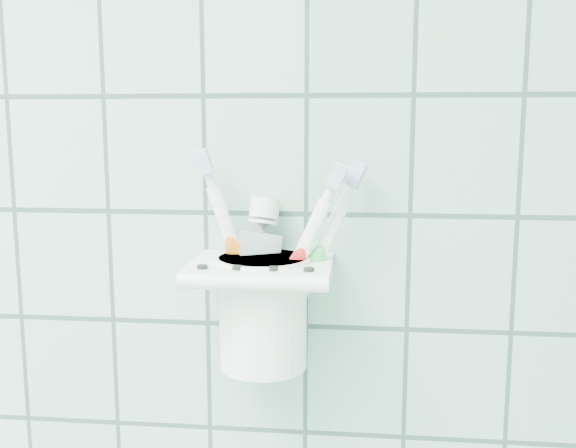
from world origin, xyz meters
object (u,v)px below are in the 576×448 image
Objects in this scene: toothbrush_orange at (251,253)px; toothpaste_tube at (245,267)px; cup at (263,308)px; toothbrush_blue at (269,254)px; holder_bracket at (261,271)px; toothbrush_pink at (267,247)px.

toothbrush_orange is 1.23× the size of toothpaste_tube.
cup is at bearing -18.12° from toothpaste_tube.
toothpaste_tube is (-0.01, 0.00, -0.01)m from toothbrush_orange.
toothbrush_blue reaches higher than toothpaste_tube.
toothpaste_tube is at bearing 171.98° from holder_bracket.
cup is at bearing 30.33° from toothbrush_orange.
holder_bracket is 0.04m from cup.
toothbrush_blue is 0.02m from toothbrush_orange.
toothpaste_tube is (-0.02, -0.00, 0.04)m from cup.
toothpaste_tube is at bearing -173.27° from cup.
cup is at bearing -98.37° from toothbrush_pink.
toothpaste_tube reaches higher than cup.
toothbrush_pink reaches higher than toothpaste_tube.
toothbrush_blue reaches higher than cup.
holder_bracket is 0.03m from toothbrush_pink.
holder_bracket is 0.81× the size of toothpaste_tube.
toothpaste_tube is (-0.02, -0.02, -0.02)m from toothbrush_pink.
toothbrush_orange is at bearing -44.76° from toothpaste_tube.
toothbrush_blue is 0.03m from toothpaste_tube.
cup is (0.00, 0.00, -0.04)m from holder_bracket.
holder_bracket is 1.23× the size of cup.
toothbrush_blue is at bearing -83.32° from toothbrush_pink.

